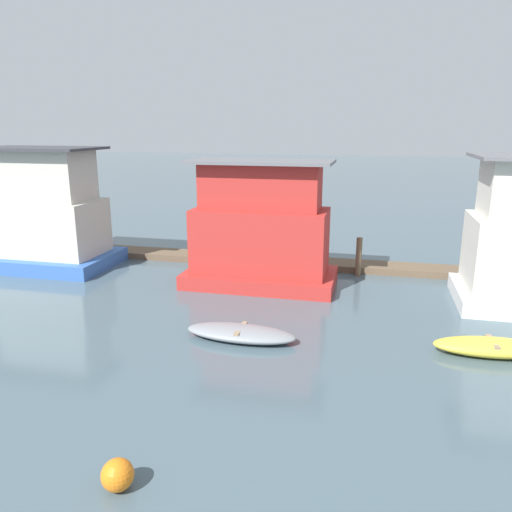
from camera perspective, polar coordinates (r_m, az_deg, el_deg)
name	(u,v)px	position (r m, az deg, el deg)	size (l,w,h in m)	color
ground_plane	(261,282)	(21.45, 0.62, -2.97)	(200.00, 200.00, 0.00)	#475B66
dock_walkway	(275,261)	(24.14, 2.16, -0.59)	(33.80, 1.51, 0.30)	brown
houseboat_blue	(43,216)	(25.45, -23.13, 4.22)	(6.32, 4.00, 5.56)	#3866B7
houseboat_red	(260,232)	(20.57, 0.51, 2.76)	(6.23, 3.27, 5.17)	red
dinghy_grey	(241,333)	(15.77, -1.75, -8.80)	(3.53, 1.34, 0.43)	gray
dinghy_yellow	(492,347)	(16.27, 25.35, -9.40)	(3.39, 1.42, 0.49)	yellow
mooring_post_centre	(359,257)	(22.56, 11.66, -0.09)	(0.26, 0.26, 1.73)	brown
buoy_orange	(118,475)	(10.26, -15.55, -22.96)	(0.61, 0.61, 0.61)	orange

